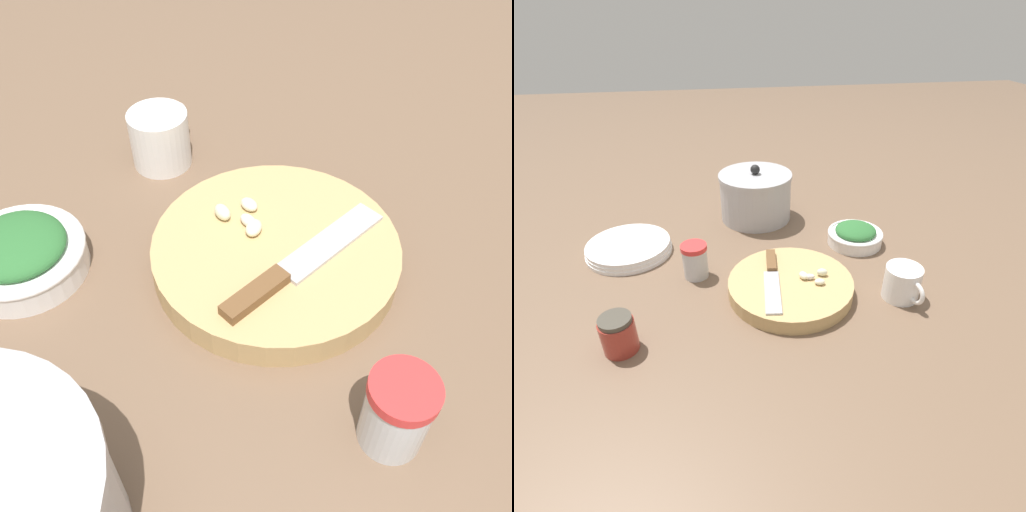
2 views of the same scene
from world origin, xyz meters
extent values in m
plane|color=brown|center=(0.00, 0.00, 0.00)|extent=(5.00, 5.00, 0.00)
cylinder|color=tan|center=(0.05, -0.09, 0.02)|extent=(0.28, 0.28, 0.03)
cube|color=brown|center=(0.02, -0.01, 0.04)|extent=(0.03, 0.09, 0.01)
cube|color=#B2B2B7|center=(0.00, -0.13, 0.04)|extent=(0.05, 0.15, 0.01)
ellipsoid|color=silver|center=(0.12, -0.08, 0.04)|extent=(0.03, 0.02, 0.02)
ellipsoid|color=#F2EBC7|center=(0.08, -0.09, 0.04)|extent=(0.03, 0.03, 0.02)
ellipsoid|color=#EBE7C9|center=(0.11, -0.12, 0.04)|extent=(0.03, 0.02, 0.01)
ellipsoid|color=silver|center=(0.09, -0.09, 0.04)|extent=(0.03, 0.02, 0.01)
cylinder|color=white|center=(0.27, 0.10, 0.02)|extent=(0.15, 0.15, 0.03)
torus|color=white|center=(0.27, 0.10, 0.03)|extent=(0.15, 0.15, 0.01)
ellipsoid|color=#2D6B33|center=(0.27, 0.10, 0.04)|extent=(0.11, 0.11, 0.03)
cylinder|color=silver|center=(-0.16, 0.01, 0.04)|extent=(0.06, 0.06, 0.07)
cylinder|color=red|center=(-0.16, 0.01, 0.08)|extent=(0.06, 0.06, 0.01)
cylinder|color=white|center=(0.29, -0.14, 0.04)|extent=(0.08, 0.08, 0.08)
torus|color=white|center=(0.30, -0.19, 0.04)|extent=(0.02, 0.05, 0.05)
cylinder|color=white|center=(-0.34, 0.15, 0.01)|extent=(0.22, 0.22, 0.01)
cylinder|color=white|center=(-0.34, 0.15, 0.01)|extent=(0.22, 0.22, 0.01)
cylinder|color=white|center=(-0.34, 0.15, 0.03)|extent=(0.22, 0.22, 0.01)
cylinder|color=#9E3328|center=(-0.31, -0.21, 0.03)|extent=(0.07, 0.07, 0.07)
cylinder|color=#474238|center=(-0.31, -0.21, 0.07)|extent=(0.06, 0.06, 0.01)
cylinder|color=#B2B2B7|center=(0.02, 0.30, 0.06)|extent=(0.21, 0.21, 0.13)
cylinder|color=#B2B2B7|center=(0.02, 0.30, 0.14)|extent=(0.22, 0.22, 0.01)
sphere|color=black|center=(0.02, 0.30, 0.16)|extent=(0.03, 0.03, 0.03)
camera|label=1|loc=(-0.22, 0.27, 0.50)|focal=40.00mm
camera|label=2|loc=(-0.12, -0.80, 0.57)|focal=28.00mm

